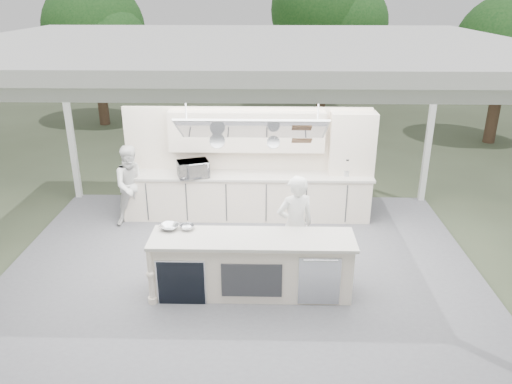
{
  "coord_description": "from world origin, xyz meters",
  "views": [
    {
      "loc": [
        0.42,
        -7.59,
        4.52
      ],
      "look_at": [
        0.22,
        0.4,
        1.28
      ],
      "focal_mm": 35.0,
      "sensor_mm": 36.0,
      "label": 1
    }
  ],
  "objects_px": {
    "demo_island": "(251,265)",
    "head_chef": "(295,226)",
    "sous_chef": "(133,185)",
    "back_counter": "(247,195)"
  },
  "relations": [
    {
      "from": "sous_chef",
      "to": "back_counter",
      "type": "bearing_deg",
      "value": -15.55
    },
    {
      "from": "head_chef",
      "to": "sous_chef",
      "type": "relative_size",
      "value": 1.06
    },
    {
      "from": "head_chef",
      "to": "demo_island",
      "type": "bearing_deg",
      "value": 23.16
    },
    {
      "from": "demo_island",
      "to": "head_chef",
      "type": "distance_m",
      "value": 1.01
    },
    {
      "from": "demo_island",
      "to": "head_chef",
      "type": "xyz_separation_m",
      "value": [
        0.7,
        0.62,
        0.39
      ]
    },
    {
      "from": "demo_island",
      "to": "back_counter",
      "type": "bearing_deg",
      "value": 93.63
    },
    {
      "from": "demo_island",
      "to": "sous_chef",
      "type": "height_order",
      "value": "sous_chef"
    },
    {
      "from": "back_counter",
      "to": "sous_chef",
      "type": "xyz_separation_m",
      "value": [
        -2.24,
        -0.35,
        0.34
      ]
    },
    {
      "from": "sous_chef",
      "to": "demo_island",
      "type": "bearing_deg",
      "value": -69.91
    },
    {
      "from": "demo_island",
      "to": "sous_chef",
      "type": "bearing_deg",
      "value": 134.52
    }
  ]
}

